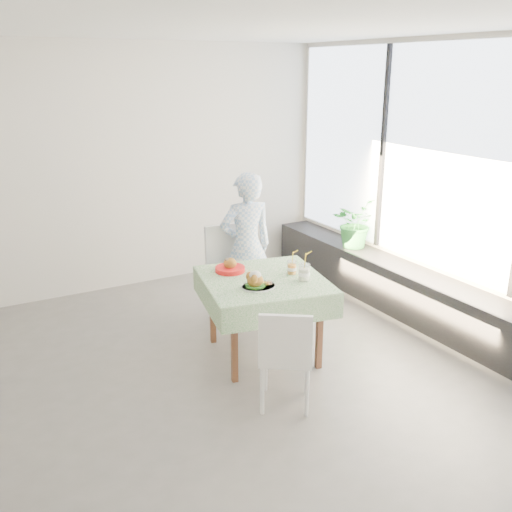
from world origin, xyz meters
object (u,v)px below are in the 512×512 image
main_dish (257,282)px  potted_plant (354,222)px  cafe_table (264,308)px  juice_cup_orange (292,268)px  chair_near (285,375)px  chair_far (235,292)px  diner (246,247)px

main_dish → potted_plant: bearing=30.3°
cafe_table → juice_cup_orange: size_ratio=4.95×
cafe_table → main_dish: 0.41m
potted_plant → cafe_table: bearing=-151.5°
cafe_table → main_dish: bearing=-134.3°
chair_near → cafe_table: bearing=71.6°
chair_far → diner: size_ratio=0.64×
chair_far → juice_cup_orange: 0.97m
potted_plant → chair_near: bearing=-139.4°
cafe_table → diner: (0.27, 0.82, 0.31)m
juice_cup_orange → potted_plant: 1.80m
chair_far → cafe_table: bearing=-98.5°
cafe_table → potted_plant: 2.05m
cafe_table → chair_near: size_ratio=1.48×
cafe_table → chair_far: size_ratio=1.24×
main_dish → juice_cup_orange: 0.47m
diner → juice_cup_orange: bearing=96.5°
chair_far → main_dish: (-0.28, -0.97, 0.49)m
cafe_table → chair_near: 0.85m
diner → main_dish: diner is taller
chair_far → diner: diner is taller
diner → main_dish: size_ratio=5.09×
juice_cup_orange → chair_far: bearing=100.9°
chair_far → main_dish: bearing=-106.3°
diner → juice_cup_orange: diner is taller
cafe_table → diner: size_ratio=0.80×
chair_far → diner: 0.49m
cafe_table → potted_plant: bearing=28.5°
diner → juice_cup_orange: 0.84m
chair_near → chair_far: bearing=76.5°
diner → juice_cup_orange: (0.01, -0.84, 0.03)m
chair_near → potted_plant: bearing=40.6°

